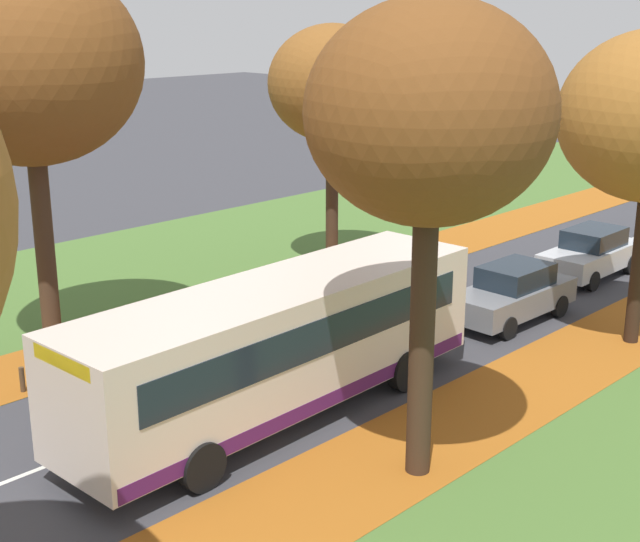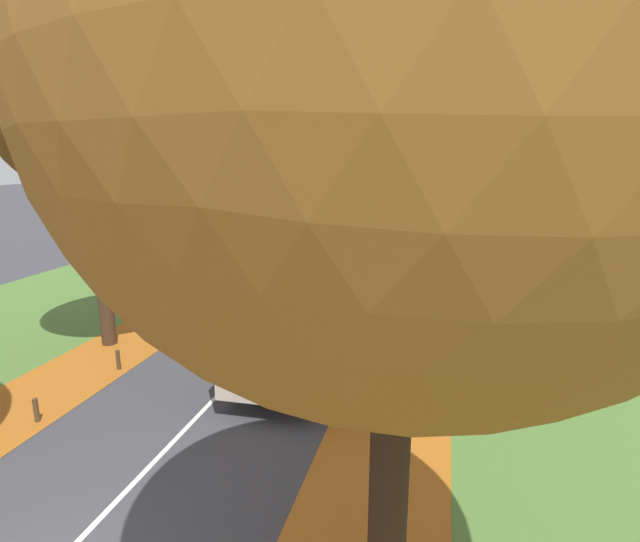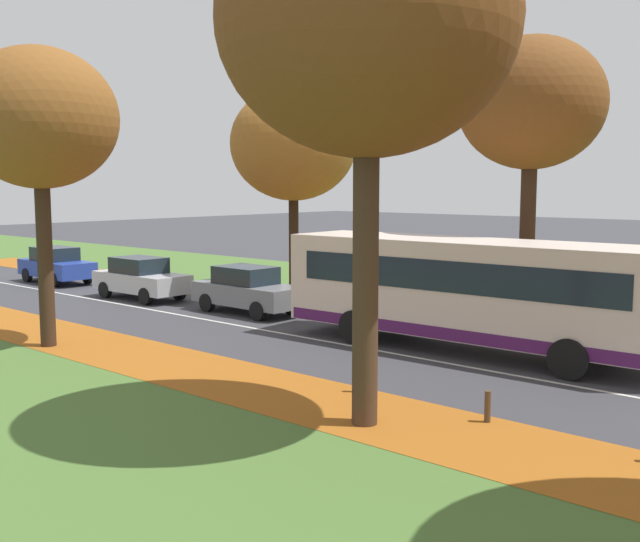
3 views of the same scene
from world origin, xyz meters
name	(u,v)px [view 2 (image 2 of 3)]	position (x,y,z in m)	size (l,w,h in m)	color
grass_verge_left	(175,265)	(-9.20, 20.00, 0.00)	(12.00, 90.00, 0.01)	#476B2D
leaf_litter_left	(199,301)	(-4.60, 14.00, 0.01)	(2.80, 60.00, 0.00)	#9E5619
grass_verge_right	(519,286)	(9.20, 20.00, 0.00)	(12.00, 90.00, 0.01)	#476B2D
leaf_litter_right	(413,317)	(4.60, 14.00, 0.01)	(2.80, 60.00, 0.00)	#9E5619
road_centre_line	(333,275)	(0.00, 20.00, 0.00)	(0.12, 80.00, 0.01)	silver
tree_left_near	(86,118)	(-5.13, 8.70, 7.28)	(5.38, 5.38, 9.74)	#422D1E
tree_left_mid	(226,155)	(-5.50, 19.41, 6.16)	(4.19, 4.19, 8.09)	#382619
tree_right_nearest	(403,97)	(5.19, -0.33, 6.73)	(5.94, 5.94, 9.42)	black
tree_right_near	(439,135)	(5.26, 10.53, 6.77)	(4.36, 4.36, 8.80)	#382619
tree_right_mid	(436,160)	(5.01, 19.95, 5.94)	(4.77, 4.77, 8.11)	black
bollard_third	(36,410)	(-3.59, 3.95, 0.30)	(0.12, 0.12, 0.61)	#4C3823
bollard_fourth	(118,360)	(-3.55, 7.01, 0.30)	(0.12, 0.12, 0.61)	#4C3823
bollard_fifth	(173,325)	(-3.52, 10.07, 0.33)	(0.12, 0.12, 0.66)	#4C3823
bus	(315,296)	(1.57, 10.37, 1.70)	(2.88, 10.47, 2.98)	beige
car_grey_lead	(364,265)	(1.81, 19.13, 0.81)	(1.85, 4.23, 1.62)	slate
car_silver_following	(371,245)	(1.30, 24.62, 0.81)	(1.81, 4.22, 1.62)	#B7BABF
car_blue_third_in_line	(389,229)	(1.63, 31.46, 0.81)	(1.92, 4.27, 1.62)	#233D9E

